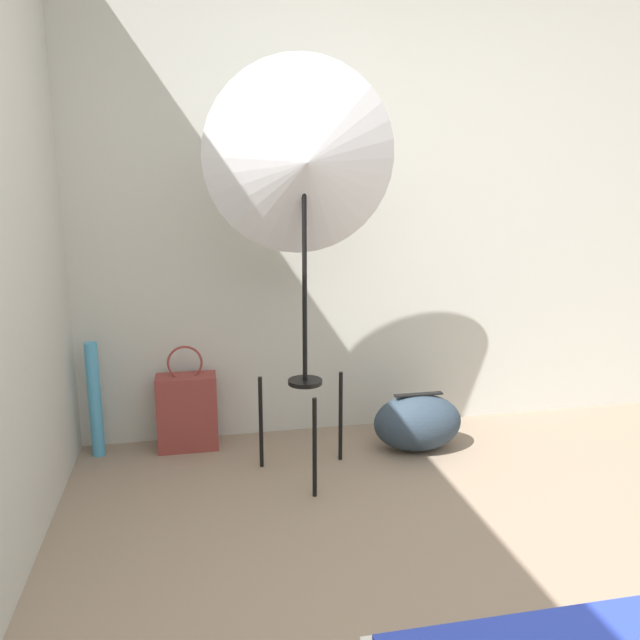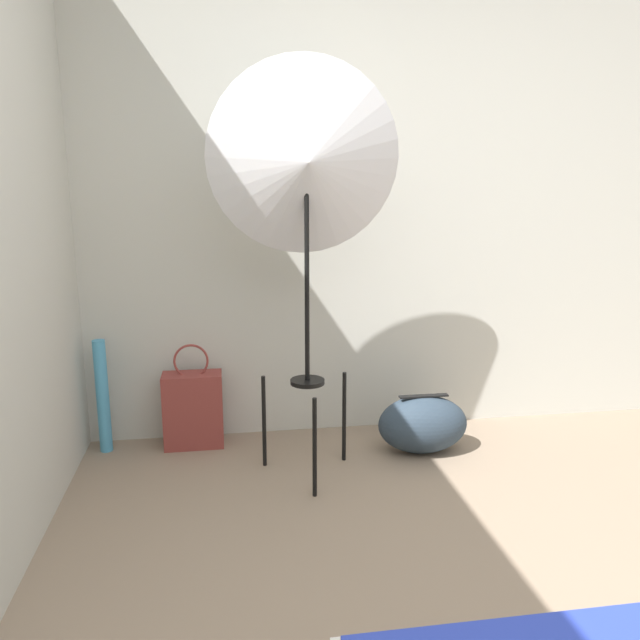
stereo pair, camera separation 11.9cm
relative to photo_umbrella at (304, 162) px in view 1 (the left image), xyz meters
name	(u,v)px [view 1 (the left image)]	position (x,y,z in m)	size (l,w,h in m)	color
wall_back	(349,196)	(0.35, 0.57, -0.15)	(8.00, 0.05, 2.60)	beige
photo_umbrella	(304,162)	(0.00, 0.00, 0.00)	(0.87, 0.39, 1.91)	black
tote_bag	(187,411)	(-0.55, 0.41, -1.25)	(0.31, 0.16, 0.56)	brown
duffel_bag	(417,422)	(0.62, 0.16, -1.30)	(0.47, 0.30, 0.31)	#2D3D4C
paper_roll	(95,400)	(-1.00, 0.42, -1.16)	(0.06, 0.06, 0.59)	#4CA3D1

